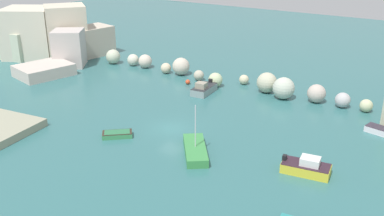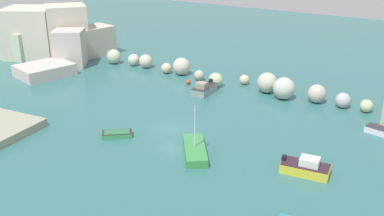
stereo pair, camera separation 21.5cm
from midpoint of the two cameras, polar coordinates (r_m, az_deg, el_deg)
cove_water at (r=48.37m, az=-2.52°, el=-2.61°), size 160.00×160.00×0.00m
cliff_headland_left at (r=80.08m, az=-17.99°, el=8.47°), size 21.83×20.84×8.69m
rock_breakwater at (r=61.71m, az=4.89°, el=3.90°), size 44.71×4.73×2.79m
channel_buoy at (r=62.28m, az=-0.39°, el=3.37°), size 0.68×0.68×0.68m
moored_boat_0 at (r=46.90m, az=-9.45°, el=-3.31°), size 3.28×3.10×0.57m
moored_boat_1 at (r=42.74m, az=0.51°, el=-5.40°), size 5.14×5.92×5.02m
moored_boat_2 at (r=50.81m, az=23.55°, el=-2.84°), size 4.02×2.24×0.70m
moored_boat_3 at (r=58.67m, az=1.65°, el=2.45°), size 2.32×4.34×1.69m
moored_boat_4 at (r=40.64m, az=14.52°, el=-7.39°), size 4.40×2.50×1.60m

